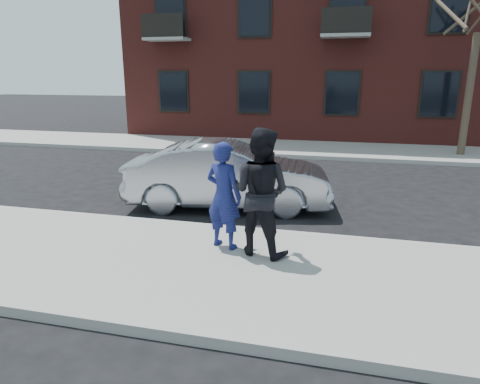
# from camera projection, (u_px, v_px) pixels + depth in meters

# --- Properties ---
(ground) EXTENTS (100.00, 100.00, 0.00)m
(ground) POSITION_uv_depth(u_px,v_px,m) (311.00, 279.00, 6.47)
(ground) COLOR black
(ground) RESTS_ON ground
(near_sidewalk) EXTENTS (50.00, 3.50, 0.15)m
(near_sidewalk) POSITION_uv_depth(u_px,v_px,m) (309.00, 282.00, 6.22)
(near_sidewalk) COLOR gray
(near_sidewalk) RESTS_ON ground
(near_curb) EXTENTS (50.00, 0.10, 0.15)m
(near_curb) POSITION_uv_depth(u_px,v_px,m) (318.00, 238.00, 7.90)
(near_curb) COLOR #999691
(near_curb) RESTS_ON ground
(far_sidewalk) EXTENTS (50.00, 3.50, 0.15)m
(far_sidewalk) POSITION_uv_depth(u_px,v_px,m) (335.00, 150.00, 16.97)
(far_sidewalk) COLOR gray
(far_sidewalk) RESTS_ON ground
(far_curb) EXTENTS (50.00, 0.10, 0.15)m
(far_curb) POSITION_uv_depth(u_px,v_px,m) (334.00, 158.00, 15.29)
(far_curb) COLOR #999691
(far_curb) RESTS_ON ground
(apartment_building) EXTENTS (24.30, 10.30, 12.30)m
(apartment_building) POSITION_uv_depth(u_px,v_px,m) (388.00, 8.00, 21.19)
(apartment_building) COLOR maroon
(apartment_building) RESTS_ON ground
(silver_sedan) EXTENTS (4.80, 2.32, 1.52)m
(silver_sedan) POSITION_uv_depth(u_px,v_px,m) (229.00, 175.00, 9.76)
(silver_sedan) COLOR #999BA3
(silver_sedan) RESTS_ON ground
(man_hoodie) EXTENTS (0.76, 0.62, 1.81)m
(man_hoodie) POSITION_uv_depth(u_px,v_px,m) (224.00, 196.00, 7.07)
(man_hoodie) COLOR navy
(man_hoodie) RESTS_ON near_sidewalk
(man_peacoat) EXTENTS (1.17, 1.01, 2.06)m
(man_peacoat) POSITION_uv_depth(u_px,v_px,m) (260.00, 192.00, 6.80)
(man_peacoat) COLOR black
(man_peacoat) RESTS_ON near_sidewalk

